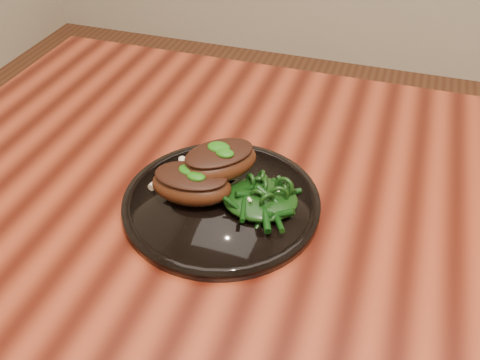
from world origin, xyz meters
name	(u,v)px	position (x,y,z in m)	size (l,w,h in m)	color
desk	(440,288)	(0.00, 0.00, 0.67)	(1.60, 0.80, 0.75)	#380E07
plate	(222,202)	(-0.30, -0.02, 0.76)	(0.26, 0.26, 0.02)	black
lamb_chop_front	(191,183)	(-0.34, -0.03, 0.79)	(0.12, 0.08, 0.05)	#421D0C
lamb_chop_back	(219,161)	(-0.31, 0.00, 0.81)	(0.12, 0.12, 0.05)	#421D0C
herb_smear	(213,168)	(-0.33, 0.03, 0.77)	(0.08, 0.05, 0.00)	#0E4807
greens_heap	(260,195)	(-0.25, -0.02, 0.78)	(0.10, 0.09, 0.04)	black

